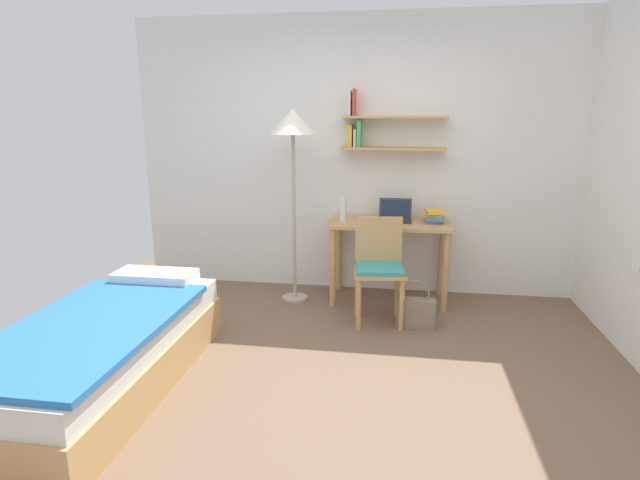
# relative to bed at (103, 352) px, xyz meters

# --- Properties ---
(ground_plane) EXTENTS (5.28, 5.28, 0.00)m
(ground_plane) POSITION_rel_bed_xyz_m (1.46, 0.17, -0.24)
(ground_plane) COLOR brown
(wall_back) EXTENTS (4.40, 0.27, 2.60)m
(wall_back) POSITION_rel_bed_xyz_m (1.46, 2.20, 1.07)
(wall_back) COLOR white
(wall_back) RESTS_ON ground_plane
(bed) EXTENTS (0.88, 1.94, 0.54)m
(bed) POSITION_rel_bed_xyz_m (0.00, 0.00, 0.00)
(bed) COLOR tan
(bed) RESTS_ON ground_plane
(desk) EXTENTS (1.08, 0.56, 0.75)m
(desk) POSITION_rel_bed_xyz_m (1.74, 1.87, 0.37)
(desk) COLOR tan
(desk) RESTS_ON ground_plane
(desk_chair) EXTENTS (0.46, 0.43, 0.87)m
(desk_chair) POSITION_rel_bed_xyz_m (1.67, 1.37, 0.25)
(desk_chair) COLOR tan
(desk_chair) RESTS_ON ground_plane
(standing_lamp) EXTENTS (0.42, 0.42, 1.75)m
(standing_lamp) POSITION_rel_bed_xyz_m (0.87, 1.75, 1.31)
(standing_lamp) COLOR #B2A893
(standing_lamp) RESTS_ON ground_plane
(laptop) EXTENTS (0.30, 0.21, 0.20)m
(laptop) POSITION_rel_bed_xyz_m (1.78, 1.93, 0.56)
(laptop) COLOR #2D2D33
(laptop) RESTS_ON desk
(water_bottle) EXTENTS (0.07, 0.07, 0.24)m
(water_bottle) POSITION_rel_bed_xyz_m (1.32, 1.79, 0.63)
(water_bottle) COLOR silver
(water_bottle) RESTS_ON desk
(book_stack) EXTENTS (0.19, 0.25, 0.11)m
(book_stack) POSITION_rel_bed_xyz_m (2.13, 1.92, 0.57)
(book_stack) COLOR purple
(book_stack) RESTS_ON desk
(handbag) EXTENTS (0.31, 0.11, 0.40)m
(handbag) POSITION_rel_bed_xyz_m (1.98, 1.26, -0.10)
(handbag) COLOR gray
(handbag) RESTS_ON ground_plane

